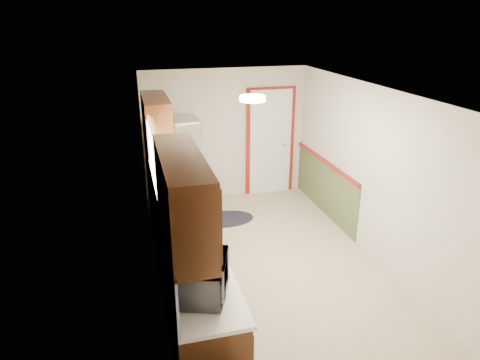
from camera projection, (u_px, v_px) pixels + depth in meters
room_shell at (269, 183)px, 5.59m from camera, size 3.20×5.20×2.52m
kitchen_run at (179, 231)px, 5.18m from camera, size 0.63×4.00×2.20m
back_wall_trim at (282, 151)px, 7.94m from camera, size 1.12×2.30×2.08m
ceiling_fixture at (253, 98)px, 4.92m from camera, size 0.30×0.30×0.06m
microwave at (203, 274)px, 3.75m from camera, size 0.50×0.67×0.40m
refrigerator at (179, 166)px, 7.35m from camera, size 0.74×0.72×1.66m
rug at (226, 219)px, 7.29m from camera, size 0.97×0.63×0.01m
cooktop at (171, 183)px, 6.27m from camera, size 0.55×0.66×0.02m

